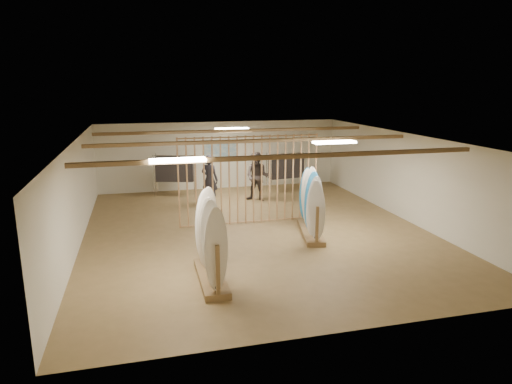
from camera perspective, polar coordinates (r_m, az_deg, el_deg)
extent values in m
plane|color=olive|center=(13.84, 0.00, -4.84)|extent=(12.00, 12.00, 0.00)
plane|color=#989490|center=(13.23, 0.00, 6.76)|extent=(12.00, 12.00, 0.00)
plane|color=white|center=(19.23, -4.47, 4.60)|extent=(12.00, 0.00, 12.00)
plane|color=white|center=(8.03, 10.82, -8.25)|extent=(12.00, 0.00, 12.00)
plane|color=white|center=(13.17, -21.57, -0.41)|extent=(0.00, 12.00, 12.00)
plane|color=white|center=(15.46, 18.27, 1.79)|extent=(0.00, 12.00, 12.00)
cube|color=olive|center=(13.24, 0.00, 6.41)|extent=(9.50, 6.12, 0.10)
cube|color=white|center=(13.24, 0.00, 6.50)|extent=(1.20, 0.35, 0.06)
cylinder|color=tan|center=(13.88, -9.66, 1.02)|extent=(0.05, 0.05, 2.78)
cylinder|color=tan|center=(13.90, -8.60, 1.08)|extent=(0.05, 0.05, 2.78)
cylinder|color=tan|center=(13.93, -7.54, 1.14)|extent=(0.05, 0.05, 2.78)
cylinder|color=tan|center=(13.96, -6.49, 1.20)|extent=(0.05, 0.05, 2.78)
cylinder|color=tan|center=(14.00, -5.44, 1.26)|extent=(0.05, 0.05, 2.78)
cylinder|color=tan|center=(14.04, -4.40, 1.31)|extent=(0.05, 0.05, 2.78)
cylinder|color=tan|center=(14.09, -3.36, 1.37)|extent=(0.05, 0.05, 2.78)
cylinder|color=tan|center=(14.14, -2.33, 1.43)|extent=(0.05, 0.05, 2.78)
cylinder|color=tan|center=(14.19, -1.31, 1.48)|extent=(0.05, 0.05, 2.78)
cylinder|color=tan|center=(14.25, -0.30, 1.53)|extent=(0.05, 0.05, 2.78)
cylinder|color=tan|center=(14.32, 0.71, 1.59)|extent=(0.05, 0.05, 2.78)
cylinder|color=tan|center=(14.38, 1.70, 1.64)|extent=(0.05, 0.05, 2.78)
cylinder|color=tan|center=(14.46, 2.69, 1.69)|extent=(0.05, 0.05, 2.78)
cylinder|color=tan|center=(14.53, 3.67, 1.74)|extent=(0.05, 0.05, 2.78)
cylinder|color=tan|center=(14.61, 4.63, 1.79)|extent=(0.05, 0.05, 2.78)
cylinder|color=tan|center=(14.70, 5.59, 1.84)|extent=(0.05, 0.05, 2.78)
cylinder|color=tan|center=(14.79, 6.53, 1.88)|extent=(0.05, 0.05, 2.78)
cylinder|color=tan|center=(14.88, 7.46, 1.93)|extent=(0.05, 0.05, 2.78)
cube|color=teal|center=(19.19, -4.47, 5.18)|extent=(1.40, 0.03, 0.90)
cube|color=olive|center=(10.49, -5.63, -10.61)|extent=(0.57, 2.10, 0.15)
cylinder|color=black|center=(10.15, -5.75, -5.84)|extent=(0.03, 2.05, 0.01)
ellipsoid|color=silver|center=(9.33, -4.99, -7.08)|extent=(0.48, 0.06, 1.85)
ellipsoid|color=white|center=(9.73, -5.39, -6.23)|extent=(0.48, 0.06, 1.85)
ellipsoid|color=silver|center=(10.12, -5.76, -5.44)|extent=(0.48, 0.06, 1.85)
ellipsoid|color=silver|center=(10.52, -6.09, -4.72)|extent=(0.48, 0.06, 1.85)
ellipsoid|color=white|center=(10.92, -6.40, -4.04)|extent=(0.48, 0.06, 1.85)
cube|color=olive|center=(13.62, 6.81, -4.92)|extent=(1.02, 2.41, 0.14)
cylinder|color=black|center=(13.38, 6.91, -1.35)|extent=(0.51, 2.25, 0.01)
ellipsoid|color=white|center=(12.43, 7.59, -2.17)|extent=(0.46, 0.15, 1.75)
ellipsoid|color=white|center=(12.80, 7.31, -1.70)|extent=(0.46, 0.15, 1.75)
ellipsoid|color=#2D8CD1|center=(13.17, 7.04, -1.26)|extent=(0.46, 0.15, 1.75)
ellipsoid|color=silver|center=(13.55, 6.80, -0.85)|extent=(0.46, 0.15, 1.75)
ellipsoid|color=silver|center=(13.92, 6.56, -0.45)|extent=(0.46, 0.15, 1.75)
ellipsoid|color=#2D8CD1|center=(14.30, 6.34, -0.08)|extent=(0.46, 0.15, 1.75)
cylinder|color=silver|center=(17.93, -10.18, 4.50)|extent=(1.51, 0.47, 0.03)
cube|color=black|center=(18.02, -10.11, 2.84)|extent=(1.51, 0.78, 0.95)
cylinder|color=silver|center=(18.07, -10.08, 2.05)|extent=(0.03, 0.03, 1.68)
cylinder|color=silver|center=(18.40, 3.83, 4.82)|extent=(1.53, 0.24, 0.03)
cube|color=black|center=(18.49, 3.81, 3.22)|extent=(1.47, 0.57, 0.93)
cylinder|color=silver|center=(18.53, 3.79, 2.46)|extent=(0.03, 0.03, 1.65)
imported|color=#24232A|center=(16.70, -5.82, 1.96)|extent=(0.91, 0.88, 2.07)
imported|color=#332B28|center=(17.07, 0.15, 2.33)|extent=(1.28, 1.22, 2.11)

